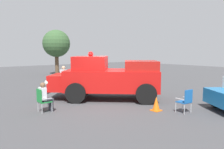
{
  "coord_description": "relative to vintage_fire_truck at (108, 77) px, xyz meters",
  "views": [
    {
      "loc": [
        -6.74,
        -8.75,
        2.6
      ],
      "look_at": [
        0.52,
        -0.0,
        1.36
      ],
      "focal_mm": 34.09,
      "sensor_mm": 36.0,
      "label": 1
    }
  ],
  "objects": [
    {
      "name": "spectator_standing",
      "position": [
        -0.88,
        3.39,
        -0.23
      ],
      "size": [
        0.35,
        0.65,
        1.68
      ],
      "color": "#2D334C",
      "rests_on": "ground"
    },
    {
      "name": "spectator_seated",
      "position": [
        -3.6,
        -0.22,
        -0.5
      ],
      "size": [
        0.54,
        0.4,
        1.29
      ],
      "color": "#383842",
      "rests_on": "ground"
    },
    {
      "name": "oak_tree_left",
      "position": [
        3.21,
        13.06,
        2.22
      ],
      "size": [
        2.97,
        2.97,
        4.94
      ],
      "color": "brown",
      "rests_on": "ground"
    },
    {
      "name": "lawn_chair_spare",
      "position": [
        0.87,
        -4.17,
        -0.61
      ],
      "size": [
        0.56,
        0.54,
        1.02
      ],
      "color": "#B7BABF",
      "rests_on": "ground"
    },
    {
      "name": "traffic_cone",
      "position": [
        0.22,
        -3.14,
        -0.89
      ],
      "size": [
        0.4,
        0.4,
        0.64
      ],
      "color": "orange",
      "rests_on": "ground"
    },
    {
      "name": "ground_plane",
      "position": [
        -0.35,
        -0.16,
        -1.2
      ],
      "size": [
        60.0,
        60.0,
        0.0
      ],
      "primitive_type": "plane",
      "color": "#424244"
    },
    {
      "name": "lawn_chair_by_car",
      "position": [
        3.11,
        1.88,
        -0.61
      ],
      "size": [
        0.55,
        0.56,
        1.02
      ],
      "color": "#B7BABF",
      "rests_on": "ground"
    },
    {
      "name": "lawn_chair_near_truck",
      "position": [
        -3.74,
        -0.22,
        -0.61
      ],
      "size": [
        0.5,
        0.52,
        1.02
      ],
      "color": "#B7BABF",
      "rests_on": "ground"
    },
    {
      "name": "vintage_fire_truck",
      "position": [
        0.0,
        0.0,
        0.0
      ],
      "size": [
        5.8,
        5.68,
        2.59
      ],
      "color": "black",
      "rests_on": "ground"
    }
  ]
}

